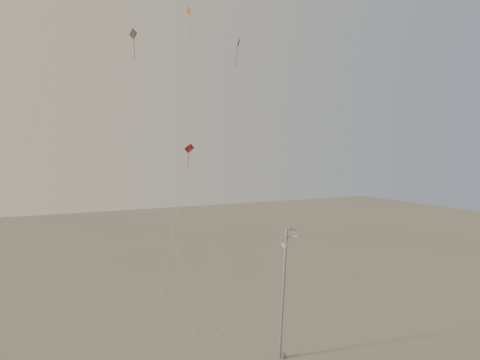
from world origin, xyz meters
name	(u,v)px	position (x,y,z in m)	size (l,w,h in m)	color
street_lamp	(285,289)	(4.19, 1.47, 4.70)	(1.58, 0.81, 8.81)	#989AA0
kite_1	(148,106)	(-3.59, 6.09, 16.69)	(1.14, 11.63, 22.26)	#312A29
kite_3	(179,201)	(-2.67, 2.66, 10.72)	(4.54, 3.51, 14.26)	maroon
kite_4	(264,104)	(6.54, 8.44, 17.48)	(9.63, 3.79, 22.59)	#312A29
kite_5	(197,68)	(4.25, 17.27, 21.46)	(2.23, 5.12, 27.25)	#995519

